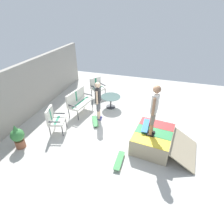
{
  "coord_description": "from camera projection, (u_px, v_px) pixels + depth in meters",
  "views": [
    {
      "loc": [
        -5.35,
        -1.36,
        4.27
      ],
      "look_at": [
        0.17,
        0.31,
        0.7
      ],
      "focal_mm": 28.42,
      "sensor_mm": 36.0,
      "label": 1
    }
  ],
  "objects": [
    {
      "name": "patio_bench",
      "position": [
        78.0,
        100.0,
        7.81
      ],
      "size": [
        1.32,
        0.73,
        1.02
      ],
      "color": "#38383D",
      "rests_on": "ground_plane"
    },
    {
      "name": "person_watching",
      "position": [
        98.0,
        99.0,
        7.14
      ],
      "size": [
        0.48,
        0.28,
        1.67
      ],
      "color": "navy",
      "rests_on": "ground_plane"
    },
    {
      "name": "potted_plant",
      "position": [
        18.0,
        136.0,
        5.91
      ],
      "size": [
        0.44,
        0.44,
        0.92
      ],
      "color": "brown",
      "rests_on": "ground_plane"
    },
    {
      "name": "skateboard_spare",
      "position": [
        119.0,
        160.0,
        5.51
      ],
      "size": [
        0.8,
        0.21,
        0.1
      ],
      "color": "#3F8C4C",
      "rests_on": "ground_plane"
    },
    {
      "name": "back_wall_cinderblock",
      "position": [
        26.0,
        92.0,
        7.32
      ],
      "size": [
        9.0,
        0.2,
        2.27
      ],
      "color": "#9E998E",
      "rests_on": "ground_plane"
    },
    {
      "name": "patio_table",
      "position": [
        111.0,
        100.0,
        8.27
      ],
      "size": [
        0.9,
        0.9,
        0.57
      ],
      "color": "#38383D",
      "rests_on": "ground_plane"
    },
    {
      "name": "ground_plane",
      "position": [
        118.0,
        132.0,
        6.96
      ],
      "size": [
        12.0,
        12.0,
        0.1
      ],
      "primitive_type": "cube",
      "color": "beige"
    },
    {
      "name": "skateboard_by_bench",
      "position": [
        95.0,
        121.0,
        7.34
      ],
      "size": [
        0.8,
        0.55,
        0.1
      ],
      "color": "#3F8C4C",
      "rests_on": "ground_plane"
    },
    {
      "name": "patio_chair_near_house",
      "position": [
        97.0,
        86.0,
        9.16
      ],
      "size": [
        0.82,
        0.8,
        1.02
      ],
      "color": "#38383D",
      "rests_on": "ground_plane"
    },
    {
      "name": "skate_ramp",
      "position": [
        154.0,
        139.0,
        6.03
      ],
      "size": [
        1.73,
        2.2,
        0.62
      ],
      "color": "tan",
      "rests_on": "ground_plane"
    },
    {
      "name": "patio_chair_by_wall",
      "position": [
        54.0,
        118.0,
        6.58
      ],
      "size": [
        0.74,
        0.69,
        1.02
      ],
      "color": "#38383D",
      "rests_on": "ground_plane"
    },
    {
      "name": "skateboard_on_ramp",
      "position": [
        146.0,
        125.0,
        6.03
      ],
      "size": [
        0.8,
        0.2,
        0.1
      ],
      "color": "#3372B2",
      "rests_on": "skate_ramp"
    },
    {
      "name": "person_skater",
      "position": [
        154.0,
        108.0,
        5.26
      ],
      "size": [
        0.48,
        0.26,
        1.7
      ],
      "color": "black",
      "rests_on": "skate_ramp"
    }
  ]
}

